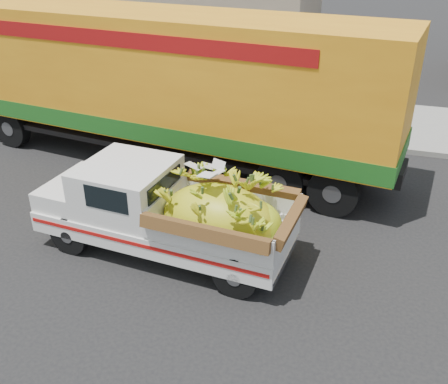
% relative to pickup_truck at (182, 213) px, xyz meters
% --- Properties ---
extents(ground, '(100.00, 100.00, 0.00)m').
position_rel_pickup_truck_xyz_m(ground, '(-1.00, -0.74, -0.90)').
color(ground, black).
rests_on(ground, ground).
extents(curb, '(60.00, 0.25, 0.15)m').
position_rel_pickup_truck_xyz_m(curb, '(-1.00, 6.43, -0.83)').
color(curb, gray).
rests_on(curb, ground).
extents(sidewalk, '(60.00, 4.00, 0.14)m').
position_rel_pickup_truck_xyz_m(sidewalk, '(-1.00, 8.53, -0.83)').
color(sidewalk, gray).
rests_on(sidewalk, ground).
extents(building_left, '(18.00, 6.00, 5.00)m').
position_rel_pickup_truck_xyz_m(building_left, '(-9.00, 14.43, 1.60)').
color(building_left, gray).
rests_on(building_left, ground).
extents(pickup_truck, '(4.93, 2.13, 1.68)m').
position_rel_pickup_truck_xyz_m(pickup_truck, '(0.00, 0.00, 0.00)').
color(pickup_truck, black).
rests_on(pickup_truck, ground).
extents(semi_trailer, '(12.04, 3.98, 3.80)m').
position_rel_pickup_truck_xyz_m(semi_trailer, '(-2.01, 3.98, 1.22)').
color(semi_trailer, black).
rests_on(semi_trailer, ground).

